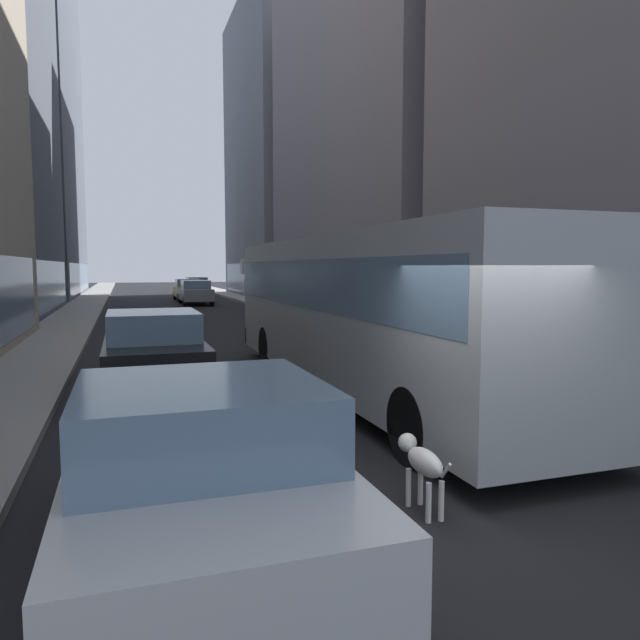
{
  "coord_description": "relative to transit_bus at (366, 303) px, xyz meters",
  "views": [
    {
      "loc": [
        -3.33,
        -5.2,
        2.48
      ],
      "look_at": [
        0.48,
        6.05,
        1.4
      ],
      "focal_mm": 32.64,
      "sensor_mm": 36.0,
      "label": 1
    }
  ],
  "objects": [
    {
      "name": "car_red_coupe",
      "position": [
        1.6,
        41.54,
        -0.96
      ],
      "size": [
        1.81,
        4.27,
        1.62
      ],
      "color": "red",
      "rests_on": "ground"
    },
    {
      "name": "building_right_mid",
      "position": [
        10.7,
        17.97,
        8.17
      ],
      "size": [
        11.36,
        18.77,
        19.91
      ],
      "color": "slate",
      "rests_on": "ground"
    },
    {
      "name": "sidewalk_left",
      "position": [
        -6.9,
        29.68,
        -1.7
      ],
      "size": [
        2.4,
        110.0,
        0.15
      ],
      "primitive_type": "cube",
      "color": "gray",
      "rests_on": "ground"
    },
    {
      "name": "sidewalk_right",
      "position": [
        4.5,
        29.68,
        -1.7
      ],
      "size": [
        2.4,
        110.0,
        0.15
      ],
      "primitive_type": "cube",
      "color": "#9E9991",
      "rests_on": "ground"
    },
    {
      "name": "ground_plane",
      "position": [
        -1.2,
        29.68,
        -1.78
      ],
      "size": [
        120.0,
        120.0,
        0.0
      ],
      "primitive_type": "plane",
      "color": "black"
    },
    {
      "name": "car_yellow_taxi",
      "position": [
        0.0,
        33.63,
        -0.96
      ],
      "size": [
        1.81,
        4.27,
        1.62
      ],
      "color": "yellow",
      "rests_on": "ground"
    },
    {
      "name": "car_silver_sedan",
      "position": [
        -4.0,
        -6.01,
        -0.96
      ],
      "size": [
        1.93,
        3.96,
        1.62
      ],
      "color": "#B7BABF",
      "rests_on": "ground"
    },
    {
      "name": "building_right_far",
      "position": [
        10.7,
        37.65,
        10.31
      ],
      "size": [
        11.59,
        16.29,
        24.19
      ],
      "color": "slate",
      "rests_on": "ground"
    },
    {
      "name": "car_black_suv",
      "position": [
        -4.0,
        1.38,
        -0.95
      ],
      "size": [
        1.84,
        4.47,
        1.62
      ],
      "color": "black",
      "rests_on": "ground"
    },
    {
      "name": "building_left_far",
      "position": [
        -13.1,
        43.26,
        18.73
      ],
      "size": [
        10.23,
        23.78,
        41.02
      ],
      "color": "#4C515B",
      "rests_on": "ground"
    },
    {
      "name": "dalmatian_dog",
      "position": [
        -1.71,
        -5.42,
        -1.26
      ],
      "size": [
        0.22,
        0.96,
        0.72
      ],
      "color": "white",
      "rests_on": "ground"
    },
    {
      "name": "car_grey_wagon",
      "position": [
        0.0,
        28.69,
        -0.95
      ],
      "size": [
        1.9,
        4.52,
        1.62
      ],
      "color": "slate",
      "rests_on": "ground"
    },
    {
      "name": "transit_bus",
      "position": [
        0.0,
        0.0,
        0.0
      ],
      "size": [
        2.78,
        11.53,
        3.05
      ],
      "color": "#999EA3",
      "rests_on": "ground"
    }
  ]
}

